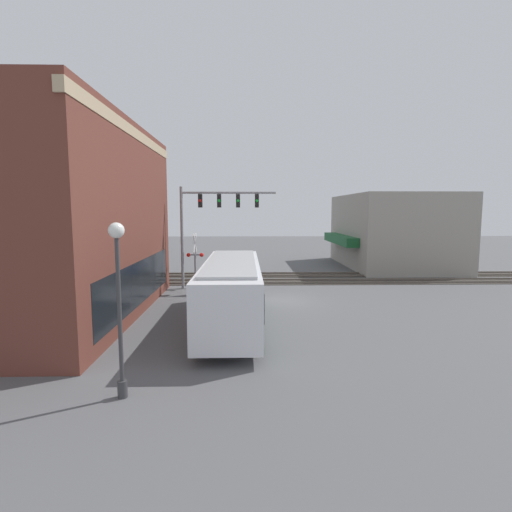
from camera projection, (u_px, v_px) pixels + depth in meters
name	position (u px, v px, depth m)	size (l,w,h in m)	color
ground_plane	(282.00, 300.00, 23.89)	(120.00, 120.00, 0.00)	#565659
brick_building	(53.00, 221.00, 19.76)	(15.36, 8.43, 9.62)	brown
shop_building	(392.00, 231.00, 38.35)	(13.63, 10.21, 6.83)	gray
city_bus	(232.00, 289.00, 18.61)	(10.96, 2.59, 3.03)	silver
traffic_signal_gantry	(212.00, 213.00, 26.99)	(0.42, 6.47, 6.94)	gray
crossing_signal	(195.00, 255.00, 27.42)	(1.41, 1.18, 3.81)	gray
streetlamp	(119.00, 295.00, 11.09)	(0.44, 0.44, 5.00)	#38383A
rail_track_near	(274.00, 282.00, 29.84)	(2.60, 60.00, 0.15)	#332D28
rail_track_far	(272.00, 275.00, 33.02)	(2.60, 60.00, 0.15)	#332D28
parked_car_blue	(238.00, 265.00, 34.25)	(4.55, 1.82, 1.48)	navy
pedestrian_at_crossing	(215.00, 275.00, 27.55)	(0.34, 0.34, 1.74)	#2D3351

